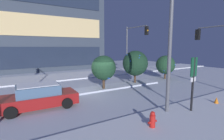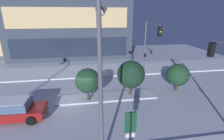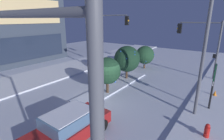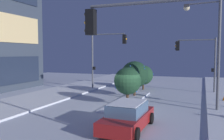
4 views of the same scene
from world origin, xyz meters
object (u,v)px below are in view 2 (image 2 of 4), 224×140
Objects in this scene: parking_info_sign at (130,133)px; traffic_light_corner_far_right at (150,41)px; car_near at (13,110)px; street_lamp_arched at (101,64)px; decorated_tree_median at (131,74)px; decorated_tree_right_of_median at (178,75)px; decorated_tree_left_of_median at (88,81)px.

traffic_light_corner_far_right is at bearing -27.19° from parking_info_sign.
street_lamp_arched is (6.08, -4.05, 4.33)m from car_near.
car_near is 9.71m from decorated_tree_median.
traffic_light_corner_far_right reaches higher than decorated_tree_right_of_median.
decorated_tree_left_of_median is (-0.62, 5.77, -3.09)m from street_lamp_arched.
parking_info_sign is at bearing -75.68° from decorated_tree_left_of_median.
car_near is at bearing -62.29° from traffic_light_corner_far_right.
street_lamp_arched is 2.46× the size of parking_info_sign.
parking_info_sign is (7.26, -5.34, 1.32)m from car_near.
car_near is 1.46× the size of parking_info_sign.
traffic_light_corner_far_right is at bearing 34.34° from decorated_tree_left_of_median.
decorated_tree_right_of_median is (4.81, 0.33, -0.45)m from decorated_tree_median.
car_near is at bearing 64.36° from street_lamp_arched.
decorated_tree_median is at bearing -37.26° from traffic_light_corner_far_right.
street_lamp_arched is at bearing -117.46° from decorated_tree_median.
street_lamp_arched reaches higher than decorated_tree_median.
parking_info_sign is 7.28m from decorated_tree_left_of_median.
street_lamp_arched is 10.98m from decorated_tree_right_of_median.
car_near is 14.42m from decorated_tree_right_of_median.
decorated_tree_median is 1.12× the size of decorated_tree_left_of_median.
decorated_tree_median is at bearing -18.15° from parking_info_sign.
parking_info_sign is 1.15× the size of decorated_tree_right_of_median.
car_near is at bearing -169.69° from decorated_tree_right_of_median.
decorated_tree_left_of_median is at bearing 11.57° from parking_info_sign.
parking_info_sign is at bearing -35.03° from car_near.
decorated_tree_left_of_median is at bearing -172.25° from decorated_tree_median.
car_near is 5.85m from decorated_tree_left_of_median.
decorated_tree_right_of_median is at bearing 5.63° from decorated_tree_left_of_median.
traffic_light_corner_far_right is at bearing 52.74° from decorated_tree_median.
traffic_light_corner_far_right is at bearing 29.02° from car_near.
street_lamp_arched is at bearing -31.77° from traffic_light_corner_far_right.
street_lamp_arched is at bearing -83.87° from decorated_tree_left_of_median.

